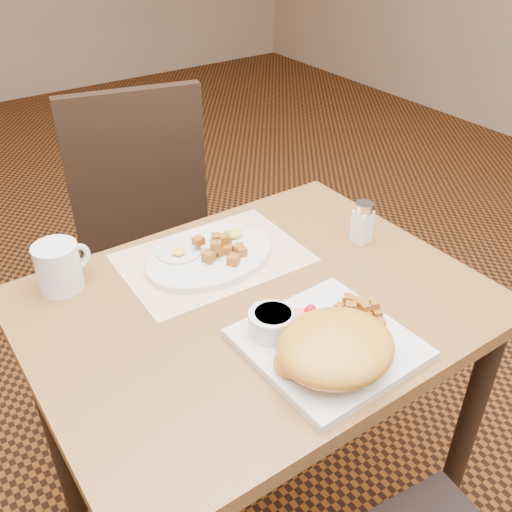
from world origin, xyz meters
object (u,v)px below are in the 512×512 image
object	(u,v)px
chair_far	(152,239)
salt_shaker	(362,222)
coffee_mug	(59,267)
table	(257,339)
plate_oval	(210,256)
plate_square	(328,344)

from	to	relation	value
chair_far	salt_shaker	world-z (taller)	chair_far
chair_far	coffee_mug	xyz separation A→B (m)	(-0.37, -0.38, 0.26)
table	plate_oval	bearing A→B (deg)	91.50
chair_far	salt_shaker	size ratio (longest dim) A/B	9.70
plate_oval	coffee_mug	bearing A→B (deg)	163.52
plate_square	coffee_mug	world-z (taller)	coffee_mug
plate_square	coffee_mug	size ratio (longest dim) A/B	2.33
plate_square	chair_far	bearing A→B (deg)	87.55
chair_far	plate_square	size ratio (longest dim) A/B	3.46
table	salt_shaker	bearing A→B (deg)	7.64
table	coffee_mug	bearing A→B (deg)	139.19
table	plate_square	bearing A→B (deg)	-82.68
plate_square	coffee_mug	distance (m)	0.57
salt_shaker	chair_far	bearing A→B (deg)	113.88
plate_oval	coffee_mug	xyz separation A→B (m)	(-0.30, 0.09, 0.04)
plate_oval	coffee_mug	size ratio (longest dim) A/B	2.53
table	chair_far	bearing A→B (deg)	84.68
table	salt_shaker	distance (m)	0.37
table	coffee_mug	world-z (taller)	coffee_mug
plate_oval	salt_shaker	bearing A→B (deg)	-21.61
plate_square	salt_shaker	size ratio (longest dim) A/B	2.80
coffee_mug	plate_square	bearing A→B (deg)	-53.94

